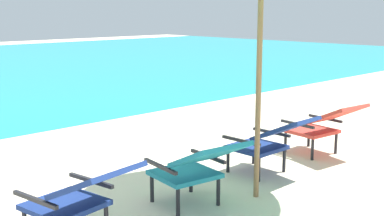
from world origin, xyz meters
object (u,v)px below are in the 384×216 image
(lounge_chair_far_left, at_px, (79,194))
(lounge_chair_near_right, at_px, (270,139))
(lounge_chair_far_right, at_px, (323,123))
(lounge_chair_near_left, at_px, (196,165))

(lounge_chair_far_left, height_order, lounge_chair_near_right, same)
(lounge_chair_near_right, xyz_separation_m, lounge_chair_far_right, (1.05, 0.01, 0.00))
(lounge_chair_near_right, relative_size, lounge_chair_far_right, 0.95)
(lounge_chair_near_left, relative_size, lounge_chair_near_right, 1.07)
(lounge_chair_near_right, distance_m, lounge_chair_far_right, 1.05)
(lounge_chair_far_right, bearing_deg, lounge_chair_near_left, -176.62)
(lounge_chair_near_right, bearing_deg, lounge_chair_near_left, -174.22)
(lounge_chair_far_left, bearing_deg, lounge_chair_near_left, -5.14)
(lounge_chair_near_right, bearing_deg, lounge_chair_far_left, -179.45)
(lounge_chair_far_right, bearing_deg, lounge_chair_far_left, -179.43)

